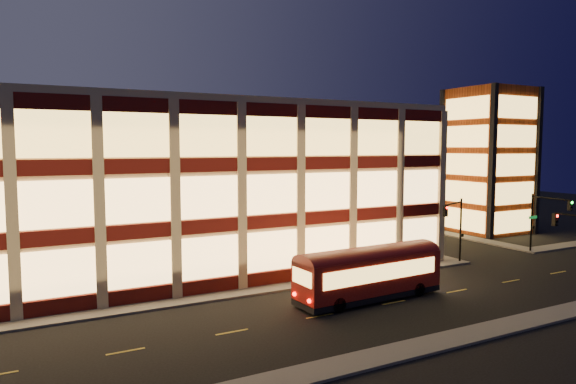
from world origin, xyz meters
TOP-DOWN VIEW (x-y plane):
  - ground at (0.00, 0.00)m, footprint 200.00×200.00m
  - sidewalk_office_south at (-3.00, 1.00)m, footprint 54.00×2.00m
  - sidewalk_office_east at (23.00, 17.00)m, footprint 2.00×30.00m
  - sidewalk_tower_south at (40.00, 1.00)m, footprint 14.00×2.00m
  - sidewalk_tower_west at (34.00, 17.00)m, footprint 2.00×30.00m
  - sidewalk_near at (0.00, -13.00)m, footprint 100.00×2.00m
  - office_building at (-2.91, 16.91)m, footprint 50.45×30.45m
  - stair_tower at (39.95, 11.95)m, footprint 8.60×8.60m
  - traffic_signal_far at (22.21, 0.24)m, footprint 3.79×1.87m
  - traffic_signal_right at (33.50, -0.62)m, footprint 1.20×4.37m
  - trolley_bus at (8.93, -4.58)m, footprint 11.25×3.36m

SIDE VIEW (x-z plane):
  - ground at x=0.00m, z-range 0.00..0.00m
  - sidewalk_office_south at x=-3.00m, z-range 0.00..0.15m
  - sidewalk_office_east at x=23.00m, z-range 0.00..0.15m
  - sidewalk_tower_south at x=40.00m, z-range 0.00..0.15m
  - sidewalk_tower_west at x=34.00m, z-range 0.00..0.15m
  - sidewalk_near at x=0.00m, z-range 0.00..0.15m
  - trolley_bus at x=8.93m, z-range 0.20..3.98m
  - traffic_signal_right at x=33.50m, z-range 1.10..7.10m
  - traffic_signal_far at x=22.21m, z-range 1.11..7.11m
  - office_building at x=-2.91m, z-range 0.00..14.50m
  - stair_tower at x=39.95m, z-range -0.01..17.99m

